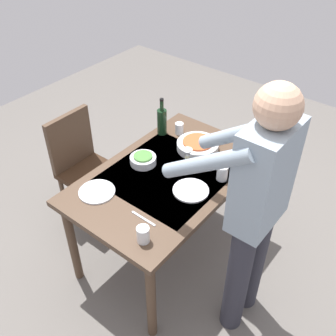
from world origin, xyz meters
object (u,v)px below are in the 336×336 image
dining_table (168,184)px  dinner_plate_near (191,190)px  chair_near (82,162)px  side_bowl_salad (143,159)px  serving_bowl_pasta (198,145)px  dinner_plate_far (97,192)px  water_cup_near_left (179,128)px  water_cup_far_left (143,234)px  water_cup_near_right (222,173)px  wine_glass_left (187,155)px  person_server (255,207)px  wine_bottle (162,121)px

dining_table → dinner_plate_near: size_ratio=5.85×
chair_near → side_bowl_salad: (-0.07, 0.60, 0.27)m
serving_bowl_pasta → dinner_plate_near: bearing=29.9°
dinner_plate_far → dinner_plate_near: bearing=129.7°
water_cup_near_left → side_bowl_salad: bearing=4.1°
chair_near → water_cup_far_left: (0.45, 1.06, 0.28)m
water_cup_near_right → water_cup_far_left: 0.72m
water_cup_near_right → dinner_plate_far: size_ratio=0.45×
water_cup_near_left → dinner_plate_far: size_ratio=0.38×
dining_table → dinner_plate_near: (0.04, 0.22, 0.09)m
wine_glass_left → dinner_plate_near: bearing=42.4°
wine_glass_left → serving_bowl_pasta: size_ratio=0.50×
serving_bowl_pasta → person_server: bearing=55.8°
wine_glass_left → side_bowl_salad: wine_glass_left is taller
wine_bottle → dining_table: bearing=43.8°
wine_glass_left → water_cup_near_left: bearing=-135.7°
chair_near → wine_glass_left: size_ratio=6.03×
dinner_plate_far → water_cup_near_left: bearing=-179.9°
serving_bowl_pasta → side_bowl_salad: 0.42m
person_server → water_cup_near_right: 0.50m
water_cup_near_right → serving_bowl_pasta: (-0.18, -0.32, -0.02)m
dinner_plate_near → dinner_plate_far: 0.59m
side_bowl_salad → water_cup_far_left: bearing=41.4°
water_cup_near_left → person_server: bearing=59.1°
water_cup_near_right → water_cup_near_left: bearing=-115.1°
chair_near → dinner_plate_near: bearing=92.3°
wine_glass_left → water_cup_near_left: (-0.30, -0.29, -0.06)m
wine_glass_left → water_cup_far_left: size_ratio=1.52×
chair_near → wine_bottle: size_ratio=3.07×
water_cup_near_right → water_cup_far_left: bearing=-4.3°
chair_near → serving_bowl_pasta: 0.95m
serving_bowl_pasta → dinner_plate_near: serving_bowl_pasta is taller
water_cup_far_left → chair_near: bearing=-113.1°
dining_table → water_cup_near_left: size_ratio=15.32×
chair_near → dining_table: bearing=96.1°
serving_bowl_pasta → dinner_plate_far: serving_bowl_pasta is taller
dinner_plate_far → water_cup_far_left: bearing=76.9°
water_cup_far_left → serving_bowl_pasta: bearing=-163.5°
person_server → side_bowl_salad: bearing=-96.5°
water_cup_far_left → dinner_plate_far: 0.51m
chair_near → wine_glass_left: chair_near is taller
person_server → serving_bowl_pasta: person_server is taller
person_server → dinner_plate_far: size_ratio=7.34×
wine_bottle → water_cup_near_left: wine_bottle is taller
side_bowl_salad → dinner_plate_near: side_bowl_salad is taller
chair_near → person_server: (0.03, 1.49, 0.43)m
dining_table → serving_bowl_pasta: bearing=-178.4°
chair_near → dinner_plate_near: size_ratio=3.96×
chair_near → wine_glass_left: (-0.22, 0.86, 0.34)m
wine_bottle → dinner_plate_near: wine_bottle is taller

